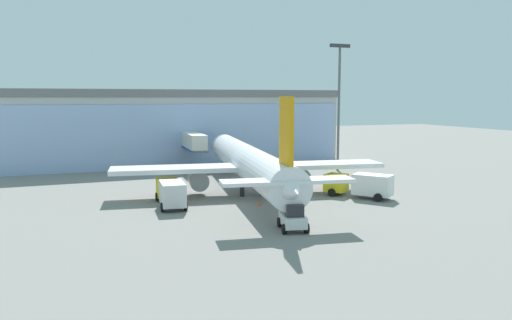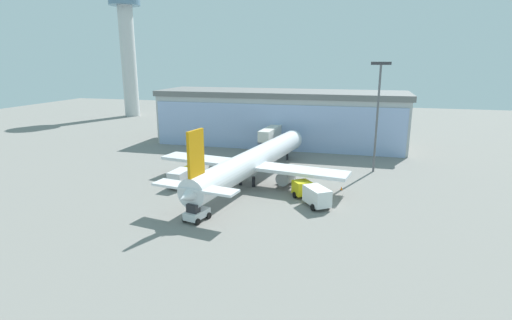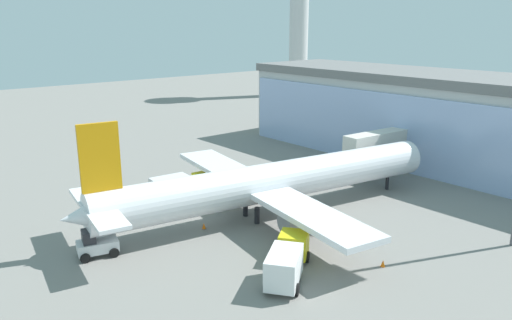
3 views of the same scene
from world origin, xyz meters
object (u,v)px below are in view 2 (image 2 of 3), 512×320
catering_truck (185,176)px  apron_light_mast (378,108)px  pushback_tug (196,213)px  airplane (253,161)px  fuel_truck (312,193)px  baggage_cart (287,181)px  control_tower (127,40)px  jet_bridge (273,133)px  safety_cone_wingtip (341,188)px  safety_cone_nose (230,193)px

catering_truck → apron_light_mast: bearing=-56.6°
pushback_tug → airplane: bearing=6.0°
fuel_truck → catering_truck: bearing=44.3°
baggage_cart → fuel_truck: bearing=82.3°
control_tower → catering_truck: control_tower is taller
jet_bridge → control_tower: 76.12m
jet_bridge → control_tower: bearing=57.9°
fuel_truck → baggage_cart: 9.11m
airplane → jet_bridge: bearing=13.4°
catering_truck → baggage_cart: bearing=-69.1°
jet_bridge → pushback_tug: 37.29m
fuel_truck → baggage_cart: fuel_truck is taller
jet_bridge → airplane: bearing=-172.1°
jet_bridge → catering_truck: jet_bridge is taller
airplane → fuel_truck: 12.74m
jet_bridge → safety_cone_wingtip: size_ratio=23.14×
safety_cone_nose → control_tower: bearing=130.3°
baggage_cart → safety_cone_wingtip: bearing=135.1°
airplane → safety_cone_wingtip: 14.14m
airplane → catering_truck: size_ratio=5.35×
jet_bridge → safety_cone_wingtip: 26.01m
apron_light_mast → fuel_truck: (-8.23, -18.69, -9.53)m
control_tower → pushback_tug: size_ratio=11.42×
jet_bridge → apron_light_mast: bearing=-110.4°
baggage_cart → safety_cone_nose: 9.95m
control_tower → airplane: (60.80, -63.19, -21.71)m
baggage_cart → safety_cone_wingtip: 8.43m
baggage_cart → pushback_tug: size_ratio=0.90×
safety_cone_nose → safety_cone_wingtip: bearing=23.3°
apron_light_mast → baggage_cart: (-13.10, -11.05, -10.50)m
jet_bridge → safety_cone_nose: bearing=-176.1°
apron_light_mast → pushback_tug: apron_light_mast is taller
airplane → control_tower: bearing=53.2°
baggage_cart → apron_light_mast: bearing=180.0°
jet_bridge → control_tower: size_ratio=0.31×
safety_cone_nose → fuel_truck: bearing=-1.9°
safety_cone_nose → baggage_cart: bearing=46.8°
jet_bridge → baggage_cart: jet_bridge is taller
catering_truck → airplane: bearing=-62.7°
airplane → apron_light_mast: bearing=-49.1°
safety_cone_nose → safety_cone_wingtip: same height
fuel_truck → safety_cone_wingtip: bearing=-63.5°
safety_cone_nose → jet_bridge: bearing=90.1°
safety_cone_nose → safety_cone_wingtip: (15.21, 6.55, 0.00)m
airplane → fuel_truck: airplane is taller
jet_bridge → baggage_cart: (6.86, -20.01, -3.70)m
airplane → pushback_tug: 17.15m
control_tower → apron_light_mast: size_ratio=2.18×
airplane → baggage_cart: bearing=-77.3°
jet_bridge → control_tower: control_tower is taller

